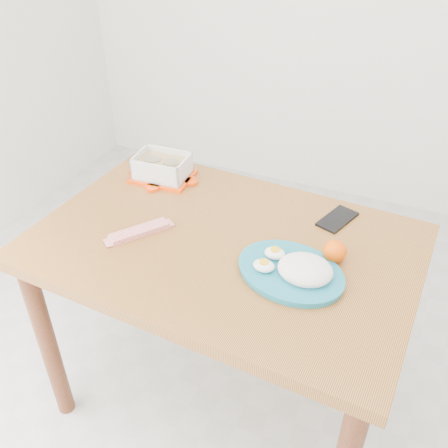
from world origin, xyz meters
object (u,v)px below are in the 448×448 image
at_px(orange_fruit, 335,251).
at_px(food_container, 162,167).
at_px(dining_table, 224,268).
at_px(rice_plate, 295,269).
at_px(smartphone, 337,219).

bearing_deg(orange_fruit, food_container, 162.07).
distance_m(dining_table, rice_plate, 0.28).
bearing_deg(orange_fruit, rice_plate, -126.82).
bearing_deg(smartphone, food_container, -161.94).
relative_size(orange_fruit, smartphone, 0.46).
relative_size(food_container, orange_fruit, 3.25).
bearing_deg(food_container, smartphone, -4.66).
xyz_separation_m(dining_table, food_container, (-0.35, 0.25, 0.15)).
distance_m(orange_fruit, rice_plate, 0.14).
height_order(food_container, smartphone, food_container).
bearing_deg(rice_plate, orange_fruit, 67.90).
height_order(dining_table, rice_plate, rice_plate).
distance_m(dining_table, food_container, 0.45).
distance_m(rice_plate, smartphone, 0.31).
distance_m(food_container, orange_fruit, 0.70).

